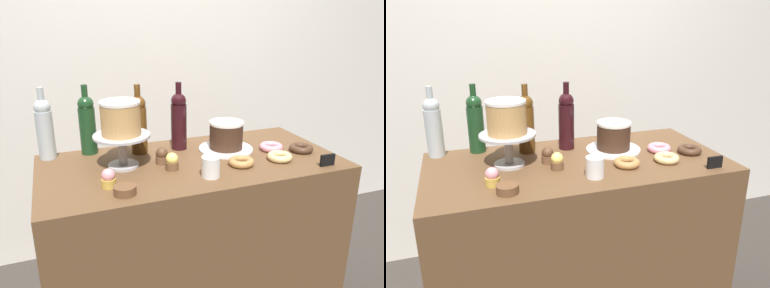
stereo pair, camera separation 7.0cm
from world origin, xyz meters
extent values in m
cube|color=silver|center=(0.00, 0.90, 1.30)|extent=(6.00, 0.05, 2.60)
cube|color=brown|center=(0.00, 0.00, 0.46)|extent=(1.33, 0.64, 0.91)
cylinder|color=#B2B2B7|center=(-0.30, 0.04, 0.92)|extent=(0.13, 0.13, 0.01)
cylinder|color=#B2B2B7|center=(-0.30, 0.04, 0.98)|extent=(0.04, 0.04, 0.12)
cylinder|color=#B2B2B7|center=(-0.30, 0.04, 1.05)|extent=(0.24, 0.24, 0.01)
cylinder|color=tan|center=(-0.30, 0.04, 1.12)|extent=(0.16, 0.16, 0.13)
cylinder|color=white|center=(-0.30, 0.04, 1.19)|extent=(0.17, 0.17, 0.01)
cylinder|color=white|center=(0.20, 0.08, 0.92)|extent=(0.26, 0.26, 0.01)
cylinder|color=#3D2619|center=(0.20, 0.08, 0.98)|extent=(0.16, 0.16, 0.12)
cylinder|color=white|center=(0.20, 0.08, 1.05)|extent=(0.16, 0.16, 0.01)
cylinder|color=#5B3814|center=(-0.19, 0.19, 1.02)|extent=(0.08, 0.08, 0.22)
sphere|color=#5B3814|center=(-0.19, 0.19, 1.15)|extent=(0.07, 0.07, 0.07)
cylinder|color=#5B3814|center=(-0.19, 0.19, 1.20)|extent=(0.03, 0.03, 0.08)
cylinder|color=#B2BCC1|center=(-0.60, 0.26, 1.02)|extent=(0.08, 0.08, 0.22)
sphere|color=#B2BCC1|center=(-0.60, 0.26, 1.15)|extent=(0.07, 0.07, 0.07)
cylinder|color=#B2BCC1|center=(-0.60, 0.26, 1.20)|extent=(0.03, 0.03, 0.08)
cylinder|color=black|center=(0.00, 0.18, 1.02)|extent=(0.08, 0.08, 0.22)
sphere|color=black|center=(0.00, 0.18, 1.15)|extent=(0.07, 0.07, 0.07)
cylinder|color=black|center=(0.00, 0.18, 1.20)|extent=(0.03, 0.03, 0.08)
cylinder|color=#193D1E|center=(-0.42, 0.27, 1.02)|extent=(0.08, 0.08, 0.22)
sphere|color=#193D1E|center=(-0.42, 0.27, 1.15)|extent=(0.07, 0.07, 0.07)
cylinder|color=#193D1E|center=(-0.42, 0.27, 1.20)|extent=(0.03, 0.03, 0.08)
cylinder|color=brown|center=(-0.13, 0.02, 0.93)|extent=(0.06, 0.06, 0.03)
sphere|color=brown|center=(-0.13, 0.02, 0.96)|extent=(0.05, 0.05, 0.05)
cylinder|color=gold|center=(-0.39, -0.14, 0.93)|extent=(0.06, 0.06, 0.03)
sphere|color=pink|center=(-0.39, -0.14, 0.96)|extent=(0.05, 0.05, 0.05)
cylinder|color=brown|center=(-0.11, -0.06, 0.93)|extent=(0.06, 0.06, 0.03)
sphere|color=#EFDB6B|center=(-0.11, -0.06, 0.96)|extent=(0.05, 0.05, 0.05)
torus|color=#E0C17F|center=(0.37, -0.13, 0.93)|extent=(0.11, 0.11, 0.03)
torus|color=#B27F47|center=(0.18, -0.12, 0.93)|extent=(0.11, 0.11, 0.03)
torus|color=pink|center=(0.41, 0.00, 0.93)|extent=(0.11, 0.11, 0.03)
torus|color=#472D1E|center=(0.53, -0.07, 0.93)|extent=(0.11, 0.11, 0.03)
cylinder|color=brown|center=(-0.35, -0.23, 0.92)|extent=(0.08, 0.08, 0.01)
cylinder|color=brown|center=(-0.35, -0.23, 0.93)|extent=(0.08, 0.08, 0.01)
cylinder|color=brown|center=(-0.35, -0.23, 0.94)|extent=(0.08, 0.08, 0.01)
cube|color=black|center=(0.53, -0.26, 0.94)|extent=(0.07, 0.01, 0.05)
cylinder|color=white|center=(0.01, -0.19, 0.95)|extent=(0.08, 0.08, 0.08)
camera|label=1|loc=(-0.56, -1.49, 1.54)|focal=35.59mm
camera|label=2|loc=(-0.49, -1.51, 1.54)|focal=35.59mm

